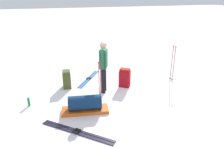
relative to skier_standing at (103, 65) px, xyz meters
The scene contains 10 objects.
ground_plane 1.01m from the skier_standing, 140.22° to the right, with size 80.00×80.00×0.00m, color white.
skier_standing is the anchor object (origin of this frame).
ski_pair_near 2.47m from the skier_standing, 148.18° to the left, with size 1.46×1.58×0.05m.
ski_pair_far 1.56m from the skier_standing, 12.43° to the left, with size 1.54×1.12×0.05m.
backpack_large_dark 1.49m from the skier_standing, 58.62° to the left, with size 0.38×0.30×0.62m.
backpack_bright 1.03m from the skier_standing, 78.34° to the right, with size 0.42×0.44×0.67m.
ski_poles_planted_near 0.61m from the skier_standing, 152.28° to the left, with size 0.16×0.10×1.22m.
ski_poles_planted_far 2.71m from the skier_standing, 86.61° to the right, with size 0.17×0.10×1.33m.
gear_sled 1.55m from the skier_standing, 142.22° to the left, with size 0.65×1.35×0.49m.
thermos_bottle 2.51m from the skier_standing, 96.59° to the left, with size 0.07×0.07×0.26m, color #157937.
Camera 1 is at (-5.92, 1.86, 3.14)m, focal length 33.65 mm.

